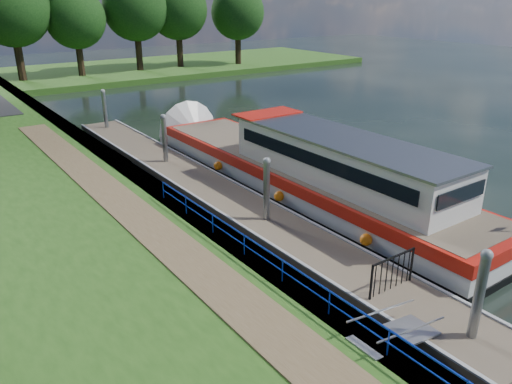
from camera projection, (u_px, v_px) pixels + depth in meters
ground at (452, 339)px, 13.54m from camera, size 160.00×160.00×0.00m
bank_edge at (140, 185)px, 23.38m from camera, size 1.10×90.00×0.78m
far_bank at (130, 70)px, 59.27m from camera, size 60.00×18.00×0.60m
footpath at (171, 244)px, 16.93m from camera, size 1.60×40.00×0.05m
blue_fence at (305, 280)px, 13.85m from camera, size 0.04×18.04×0.72m
pontoon at (209, 190)px, 23.32m from camera, size 2.50×30.00×0.56m
mooring_piles at (208, 168)px, 22.91m from camera, size 0.30×27.30×3.55m
gangway at (395, 335)px, 12.69m from camera, size 2.58×1.00×0.92m
gate_panel at (393, 268)px, 14.78m from camera, size 1.85×0.05×1.15m
barge at (296, 169)px, 23.40m from camera, size 4.36×21.15×4.78m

